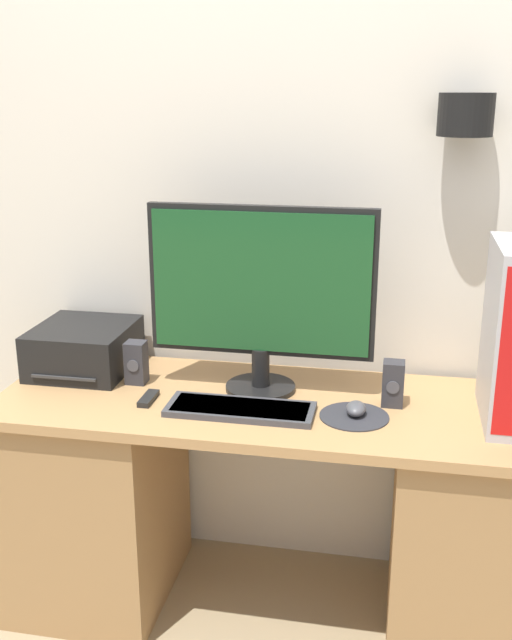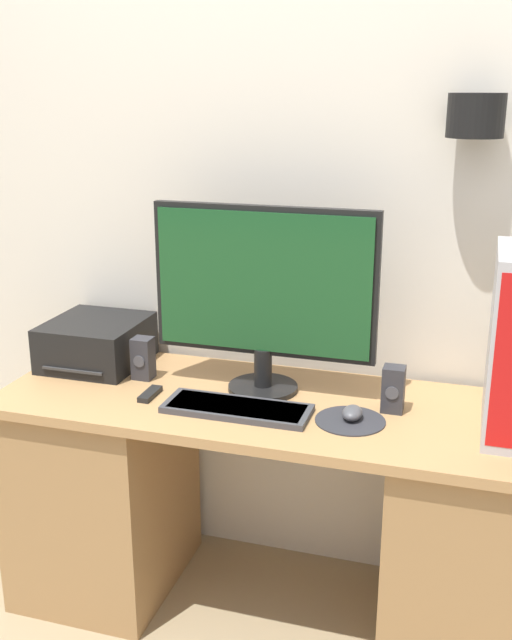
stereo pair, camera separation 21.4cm
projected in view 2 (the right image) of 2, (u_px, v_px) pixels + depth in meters
wall_back at (308, 173)px, 2.32m from camera, size 6.40×0.21×2.70m
desk at (275, 506)px, 2.30m from camera, size 1.66×0.58×0.72m
monitor at (264, 290)px, 2.19m from camera, size 0.67×0.21×0.56m
keyboard at (237, 408)px, 2.12m from camera, size 0.42×0.15×0.02m
mousepad at (350, 421)px, 2.06m from camera, size 0.19×0.19×0.00m
mouse at (352, 413)px, 2.06m from camera, size 0.06×0.08×0.04m
printer at (96, 343)px, 2.48m from camera, size 0.30×0.33×0.15m
speaker_left at (143, 358)px, 2.35m from camera, size 0.06×0.06×0.13m
speaker_right at (393, 389)px, 2.11m from camera, size 0.06×0.06×0.13m
remote_control at (150, 394)px, 2.23m from camera, size 0.03×0.11×0.02m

